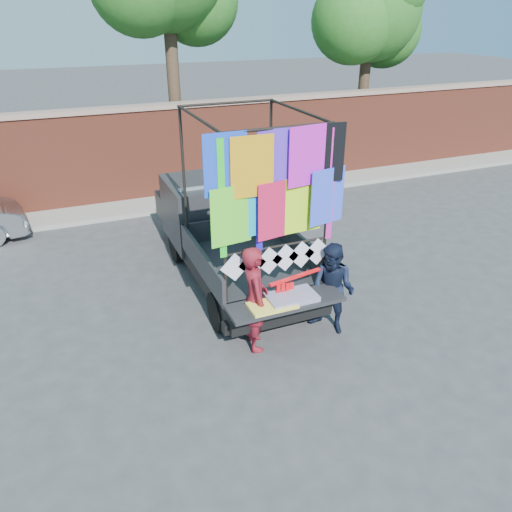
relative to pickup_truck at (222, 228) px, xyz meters
name	(u,v)px	position (x,y,z in m)	size (l,w,h in m)	color
ground	(246,326)	(-0.36, -2.27, -0.88)	(90.00, 90.00, 0.00)	#38383A
brick_wall	(153,152)	(-0.36, 4.73, 0.45)	(30.00, 0.45, 2.61)	brown
curb	(163,204)	(-0.36, 4.03, -0.82)	(30.00, 1.20, 0.12)	gray
tree_right	(372,13)	(7.16, 5.85, 3.88)	(4.20, 3.30, 6.62)	#38281C
pickup_truck	(222,228)	(0.00, 0.00, 0.00)	(2.19, 5.49, 3.46)	black
woman	(255,299)	(-0.43, -2.83, 0.00)	(0.64, 0.42, 1.76)	maroon
man	(333,289)	(0.92, -2.90, -0.09)	(0.77, 0.60, 1.57)	black
streamer_bundle	(289,289)	(0.14, -2.88, 0.07)	(0.96, 0.23, 0.67)	#FB0D12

